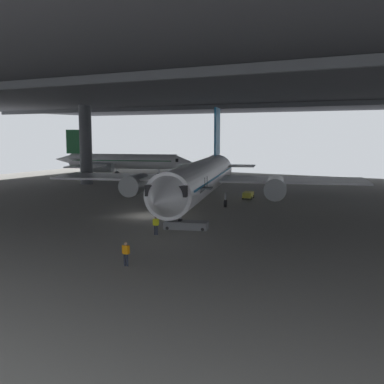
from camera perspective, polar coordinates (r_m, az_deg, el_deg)
name	(u,v)px	position (r m, az deg, el deg)	size (l,w,h in m)	color
ground_plane	(146,216)	(50.15, -5.60, -2.89)	(110.00, 110.00, 0.00)	gray
hangar_structure	(205,92)	(61.49, 1.54, 12.00)	(121.00, 99.00, 14.53)	#4C4F54
airplane_main	(200,179)	(53.38, 1.02, 1.64)	(37.93, 38.32, 12.16)	white
boarding_stairs	(187,221)	(43.12, -0.61, -3.50)	(4.56, 2.65, 4.80)	slate
crew_worker_near_nose	(126,252)	(31.57, -8.00, -7.25)	(0.54, 0.30, 1.62)	#232838
crew_worker_by_stairs	(156,224)	(40.69, -4.39, -3.91)	(0.51, 0.35, 1.63)	#232838
airplane_distant	(120,161)	(95.02, -8.64, 3.68)	(27.95, 27.68, 9.31)	white
baggage_tug	(248,195)	(63.10, 6.80, -0.34)	(1.69, 2.41, 0.90)	yellow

